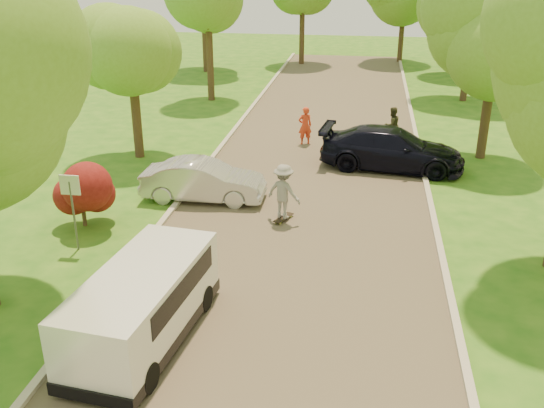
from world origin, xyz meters
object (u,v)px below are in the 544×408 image
Objects in this scene: dark_sedan at (392,149)px; longboard at (283,218)px; street_sign at (71,197)px; person_olive at (392,125)px; skateboarder at (284,192)px; silver_sedan at (203,181)px; minivan at (144,304)px; person_striped at (305,126)px.

dark_sedan reaches higher than longboard.
street_sign is at bearing 50.70° from longboard.
longboard is at bearing 27.47° from street_sign.
skateboarder is at bearing 32.25° from person_olive.
person_olive is at bearing -88.17° from longboard.
skateboarder is at bearing 27.47° from street_sign.
silver_sedan is 2.38× the size of skateboarder.
silver_sedan is at bearing -0.97° from skateboarder.
minivan is 5.12× the size of longboard.
minivan is at bearing -175.06° from silver_sedan.
person_olive is at bearing -41.01° from silver_sedan.
longboard is at bearing -115.20° from silver_sedan.
street_sign reaches higher than dark_sedan.
street_sign is at bearing 140.08° from dark_sedan.
street_sign is 1.29× the size of skateboarder.
skateboarder reaches higher than minivan.
silver_sedan is 2.50× the size of person_striped.
skateboarder reaches higher than person_striped.
skateboarder is (-0.00, 0.00, 0.86)m from longboard.
longboard is (-3.33, -5.35, -0.68)m from dark_sedan.
skateboarder reaches higher than person_olive.
minivan is at bearing 95.88° from longboard.
skateboarder is at bearing 79.03° from minivan.
street_sign is 5.01m from minivan.
street_sign is 11.87m from person_striped.
street_sign reaches higher than person_olive.
dark_sedan is (5.35, 11.82, -0.09)m from minivan.
street_sign is at bearing 16.34° from person_olive.
minivan is 2.96× the size of person_olive.
minivan is 2.70× the size of skateboarder.
person_olive is at bearing 76.69° from minivan.
minivan is (3.30, -3.70, -0.70)m from street_sign.
person_olive is (5.42, 15.15, -0.09)m from minivan.
minivan is 16.10m from person_olive.
street_sign is 2.44× the size of longboard.
person_olive is (3.61, 0.78, -0.03)m from person_striped.
skateboarder is 1.05× the size of person_striped.
dark_sedan is at bearing 121.77° from person_striped.
longboard is (2.02, 6.47, -0.77)m from minivan.
person_olive is at bearing 52.70° from street_sign.
minivan reaches higher than person_striped.
longboard is 0.86m from skateboarder.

